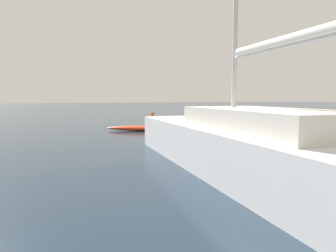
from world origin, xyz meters
The scene contains 4 objects.
ground_plane centered at (0.00, 0.00, 0.00)m, with size 160.00×160.00×0.00m, color #1E2D3D.
kayak centered at (1.52, 0.06, 0.14)m, with size 4.61×2.38×0.28m.
kayaker centered at (1.44, 0.09, 0.58)m, with size 0.93×2.21×0.73m.
sailboat_mid_row centered at (1.20, 8.79, 0.66)m, with size 3.02×10.34×13.48m.
Camera 1 is at (4.84, 14.77, 1.74)m, focal length 31.55 mm.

